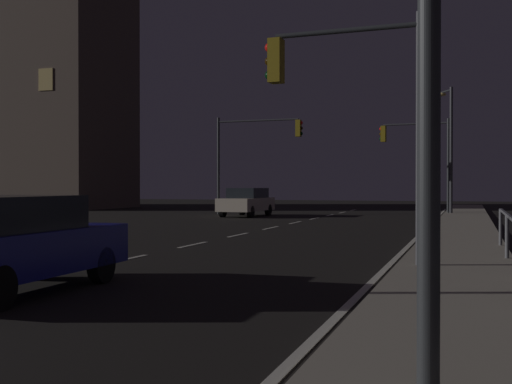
% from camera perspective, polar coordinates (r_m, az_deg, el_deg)
% --- Properties ---
extents(ground_plane, '(112.00, 112.00, 0.00)m').
position_cam_1_polar(ground_plane, '(20.17, -4.76, -4.36)').
color(ground_plane, black).
rests_on(ground_plane, ground).
extents(sidewalk_right, '(2.34, 77.00, 0.14)m').
position_cam_1_polar(sidewalk_right, '(18.65, 16.86, -4.57)').
color(sidewalk_right, '#9E937F').
rests_on(sidewalk_right, ground).
extents(lane_markings_center, '(0.14, 50.00, 0.01)m').
position_cam_1_polar(lane_markings_center, '(23.43, -1.49, -3.65)').
color(lane_markings_center, silver).
rests_on(lane_markings_center, ground).
extents(lane_edge_line, '(0.14, 53.00, 0.01)m').
position_cam_1_polar(lane_edge_line, '(23.70, 13.57, -3.61)').
color(lane_edge_line, silver).
rests_on(lane_edge_line, ground).
extents(car, '(1.87, 4.42, 1.57)m').
position_cam_1_polar(car, '(11.53, -20.07, -4.02)').
color(car, navy).
rests_on(car, ground).
extents(car_oncoming, '(2.03, 4.48, 1.57)m').
position_cam_1_polar(car_oncoming, '(37.30, -0.79, -0.81)').
color(car_oncoming, beige).
rests_on(car_oncoming, ground).
extents(traffic_light_mid_left, '(4.07, 0.72, 5.42)m').
position_cam_1_polar(traffic_light_mid_left, '(40.57, 13.50, 3.73)').
color(traffic_light_mid_left, '#2D3033').
rests_on(traffic_light_mid_left, sidewalk_right).
extents(traffic_light_near_left, '(5.30, 0.57, 5.72)m').
position_cam_1_polar(traffic_light_near_left, '(39.27, -0.19, 4.04)').
color(traffic_light_near_left, '#2D3033').
rests_on(traffic_light_near_left, ground).
extents(traffic_light_mid_right, '(3.39, 0.49, 5.06)m').
position_cam_1_polar(traffic_light_mid_right, '(14.29, 7.81, 8.42)').
color(traffic_light_mid_right, '#4C4C51').
rests_on(traffic_light_mid_right, sidewalk_right).
extents(street_lamp_median, '(0.97, 1.43, 7.17)m').
position_cam_1_polar(street_lamp_median, '(40.29, 16.01, 4.41)').
color(street_lamp_median, '#38383D').
rests_on(street_lamp_median, sidewalk_right).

